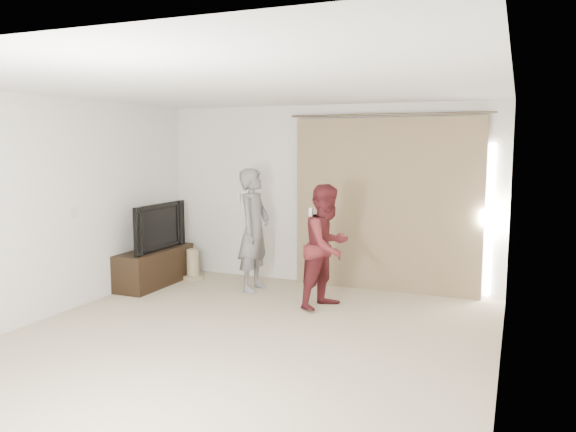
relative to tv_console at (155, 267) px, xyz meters
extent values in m
plane|color=#BFB08F|center=(2.27, -1.71, -0.26)|extent=(5.50, 5.50, 0.00)
cube|color=silver|center=(2.27, 1.04, 1.04)|extent=(5.00, 0.04, 2.60)
cube|color=silver|center=(-0.23, -1.71, 1.04)|extent=(0.04, 5.50, 2.60)
cube|color=silver|center=(-0.22, -1.31, 0.94)|extent=(0.02, 0.08, 0.12)
cube|color=white|center=(2.27, -1.71, 2.34)|extent=(5.00, 5.50, 0.01)
cube|color=#907C58|center=(3.17, 0.97, 0.94)|extent=(2.60, 0.10, 2.40)
cylinder|color=brown|center=(3.17, 0.97, 2.18)|extent=(2.80, 0.03, 0.03)
cube|color=white|center=(4.53, 1.01, 0.79)|extent=(0.08, 0.04, 2.00)
cube|color=black|center=(0.00, 0.00, 0.00)|extent=(0.47, 1.36, 0.52)
imported|color=black|center=(0.00, 0.00, 0.60)|extent=(0.16, 1.17, 0.67)
cylinder|color=tan|center=(0.32, 0.53, -0.23)|extent=(0.34, 0.34, 0.06)
cylinder|color=tan|center=(0.32, 0.53, -0.01)|extent=(0.19, 0.19, 0.40)
imported|color=slate|center=(1.47, 0.29, 0.59)|extent=(0.42, 0.63, 1.71)
cube|color=silver|center=(1.29, 0.19, 1.05)|extent=(0.04, 0.04, 0.14)
cube|color=silver|center=(1.29, 0.41, 0.94)|extent=(0.05, 0.05, 0.09)
imported|color=maroon|center=(2.68, -0.12, 0.51)|extent=(0.80, 0.91, 1.55)
cube|color=silver|center=(2.50, -0.22, 0.93)|extent=(0.04, 0.04, 0.14)
cube|color=silver|center=(2.50, 0.00, 0.82)|extent=(0.05, 0.05, 0.09)
camera|label=1|loc=(4.85, -6.67, 1.77)|focal=35.00mm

